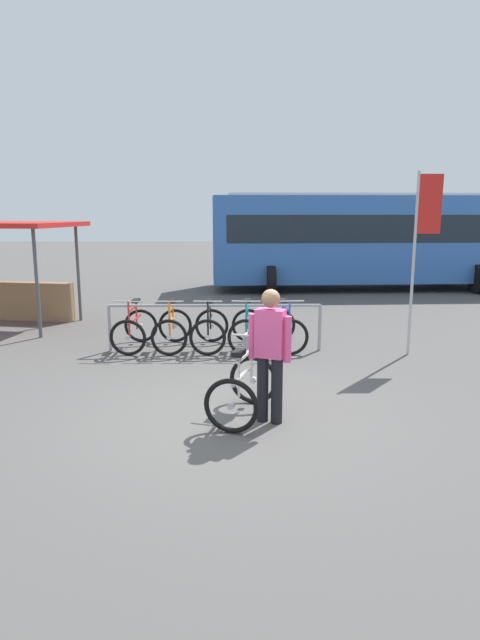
# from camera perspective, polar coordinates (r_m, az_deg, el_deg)

# --- Properties ---
(ground_plane) EXTENTS (80.00, 80.00, 0.00)m
(ground_plane) POSITION_cam_1_polar(r_m,az_deg,el_deg) (6.84, -0.69, -10.30)
(ground_plane) COLOR #514F4C
(bike_rack_rail) EXTENTS (3.91, 0.11, 0.88)m
(bike_rack_rail) POSITION_cam_1_polar(r_m,az_deg,el_deg) (9.84, -2.39, 0.60)
(bike_rack_rail) COLOR #99999E
(bike_rack_rail) RESTS_ON ground
(racked_bike_red) EXTENTS (0.71, 1.14, 0.97)m
(racked_bike_red) POSITION_cam_1_polar(r_m,az_deg,el_deg) (10.24, -10.80, -0.98)
(racked_bike_red) COLOR black
(racked_bike_red) RESTS_ON ground
(racked_bike_orange) EXTENTS (0.67, 1.12, 0.97)m
(racked_bike_orange) POSITION_cam_1_polar(r_m,az_deg,el_deg) (10.14, -6.90, -0.98)
(racked_bike_orange) COLOR black
(racked_bike_orange) RESTS_ON ground
(racked_bike_black) EXTENTS (0.68, 1.12, 0.97)m
(racked_bike_black) POSITION_cam_1_polar(r_m,az_deg,el_deg) (10.08, -2.94, -0.98)
(racked_bike_black) COLOR black
(racked_bike_black) RESTS_ON ground
(racked_bike_teal) EXTENTS (0.72, 1.15, 0.98)m
(racked_bike_teal) POSITION_cam_1_polar(r_m,az_deg,el_deg) (10.08, 1.04, -0.97)
(racked_bike_teal) COLOR black
(racked_bike_teal) RESTS_ON ground
(racked_bike_blue) EXTENTS (0.80, 1.20, 0.98)m
(racked_bike_blue) POSITION_cam_1_polar(r_m,az_deg,el_deg) (10.12, 5.00, -0.96)
(racked_bike_blue) COLOR black
(racked_bike_blue) RESTS_ON ground
(featured_bicycle) EXTENTS (0.93, 1.25, 1.09)m
(featured_bicycle) POSITION_cam_1_polar(r_m,az_deg,el_deg) (6.81, 0.88, -6.05)
(featured_bicycle) COLOR black
(featured_bicycle) RESTS_ON ground
(person_with_featured_bike) EXTENTS (0.50, 0.31, 1.64)m
(person_with_featured_bike) POSITION_cam_1_polar(r_m,az_deg,el_deg) (6.45, 3.47, -3.19)
(person_with_featured_bike) COLOR black
(person_with_featured_bike) RESTS_ON ground
(bus_distant) EXTENTS (10.12, 3.76, 3.08)m
(bus_distant) POSITION_cam_1_polar(r_m,az_deg,el_deg) (18.31, 13.44, 8.65)
(bus_distant) COLOR #3366B7
(bus_distant) RESTS_ON ground
(market_stall) EXTENTS (3.44, 2.79, 2.30)m
(market_stall) POSITION_cam_1_polar(r_m,az_deg,el_deg) (13.25, -22.65, 5.63)
(market_stall) COLOR #4C4C51
(market_stall) RESTS_ON ground
(banner_flag) EXTENTS (0.45, 0.05, 3.20)m
(banner_flag) POSITION_cam_1_polar(r_m,az_deg,el_deg) (9.92, 19.07, 9.07)
(banner_flag) COLOR #B2B2B7
(banner_flag) RESTS_ON ground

